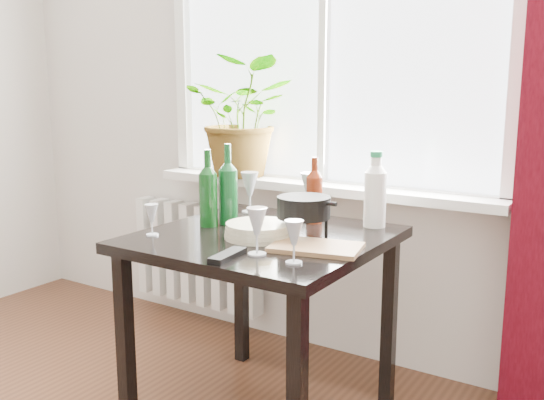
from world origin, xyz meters
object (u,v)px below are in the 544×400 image
Objects in this scene: wineglass_front_left at (152,220)px; potted_plant at (245,117)px; plate_stack at (259,230)px; wineglass_far_right at (294,242)px; wineglass_front_right at (257,231)px; wineglass_back_center at (311,196)px; table at (263,258)px; wine_bottle_left at (208,188)px; cleaning_bottle at (375,189)px; cutting_board at (316,247)px; wine_bottle_right at (228,184)px; radiator at (197,254)px; tv_remote at (228,255)px; fondue_pot at (304,217)px; wineglass_back_left at (250,192)px; bottle_amber at (314,189)px.

potted_plant is at bearing 101.00° from wineglass_front_left.
wineglass_far_right is at bearing -37.33° from plate_stack.
wineglass_front_right is 0.79× the size of wineglass_back_center.
table is 0.33m from wineglass_front_right.
wine_bottle_left reaches higher than table.
table is 1.48× the size of potted_plant.
wineglass_far_right is at bearing -25.36° from wine_bottle_left.
wine_bottle_left is 0.30m from plate_stack.
plate_stack is at bearing -125.94° from cleaning_bottle.
wineglass_back_center is at bearing -27.90° from potted_plant.
potted_plant is 1.93× the size of cutting_board.
wineglass_front_left is at bearing -110.69° from wine_bottle_right.
wine_bottle_right reaches higher than wine_bottle_left.
table reaches higher than radiator.
wineglass_front_right is 0.12m from tv_remote.
radiator is at bearing 171.67° from potted_plant.
fondue_pot is (0.48, 0.28, 0.02)m from wineglass_front_left.
fondue_pot is 0.38m from tv_remote.
wineglass_front_right is 0.67m from wineglass_back_left.
radiator is 3.95× the size of wineglass_back_center.
wine_bottle_left is 0.30m from wineglass_back_left.
fondue_pot is at bearing -70.26° from bottle_amber.
table is 0.51m from cleaning_bottle.
wine_bottle_right is 1.19× the size of bottle_amber.
tv_remote is (-0.22, -0.66, -0.14)m from cleaning_bottle.
wineglass_back_left is 0.61× the size of cutting_board.
tv_remote is at bearing -88.83° from bottle_amber.
bottle_amber is 0.65m from wineglass_front_left.
wine_bottle_right is (0.28, -0.51, -0.23)m from potted_plant.
table is at bearing 97.49° from tv_remote.
potted_plant is 1.08m from cutting_board.
wine_bottle_right reaches higher than wineglass_back_left.
wineglass_back_center reaches higher than tv_remote.
wineglass_far_right is at bearing -42.19° from table.
radiator is at bearing 129.60° from fondue_pot.
tv_remote is at bearing -163.30° from wineglass_far_right.
wineglass_front_right is 0.47m from wineglass_front_left.
potted_plant is 4.83× the size of wineglass_front_left.
wineglass_front_left reaches higher than tv_remote.
wine_bottle_right is at bearing -77.41° from wineglass_back_left.
wine_bottle_left is at bearing -67.96° from potted_plant.
table is 6.05× the size of wineglass_far_right.
wine_bottle_left is 1.81× the size of tv_remote.
potted_plant reaches higher than tv_remote.
plate_stack is (0.27, -0.05, -0.13)m from wine_bottle_left.
cleaning_bottle is at bearing 15.99° from bottle_amber.
cleaning_bottle is at bearing 89.01° from wineglass_far_right.
wine_bottle_right is at bearing 69.31° from wineglass_front_left.
cutting_board is at bearing -17.55° from wine_bottle_right.
plate_stack is 0.17m from fondue_pot.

